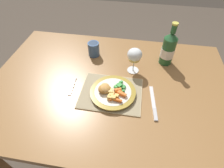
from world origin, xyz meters
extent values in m
plane|color=#4C4238|center=(0.00, 0.00, 0.00)|extent=(6.00, 6.00, 0.00)
cube|color=olive|center=(0.00, 0.00, 0.72)|extent=(1.36, 0.93, 0.04)
cube|color=olive|center=(-0.62, 0.41, 0.35)|extent=(0.06, 0.06, 0.70)
cube|color=olive|center=(0.62, 0.41, 0.35)|extent=(0.06, 0.06, 0.70)
cube|color=#CCB789|center=(0.02, -0.07, 0.74)|extent=(0.32, 0.26, 0.01)
cube|color=gray|center=(0.02, -0.07, 0.75)|extent=(0.32, 0.25, 0.00)
cylinder|color=silver|center=(0.03, -0.07, 0.75)|extent=(0.20, 0.20, 0.01)
cylinder|color=olive|center=(0.03, -0.07, 0.76)|extent=(0.24, 0.24, 0.01)
cylinder|color=silver|center=(0.03, -0.07, 0.77)|extent=(0.19, 0.19, 0.00)
ellipsoid|color=#B77F3D|center=(0.00, -0.08, 0.78)|extent=(0.07, 0.07, 0.04)
ellipsoid|color=tan|center=(-0.01, -0.08, 0.79)|extent=(0.06, 0.07, 0.04)
ellipsoid|color=tan|center=(-0.01, -0.08, 0.78)|extent=(0.07, 0.07, 0.04)
ellipsoid|color=#A87033|center=(-0.01, -0.08, 0.78)|extent=(0.06, 0.07, 0.04)
cube|color=#338438|center=(0.09, -0.07, 0.77)|extent=(0.02, 0.02, 0.01)
cube|color=#338438|center=(0.07, -0.05, 0.77)|extent=(0.02, 0.02, 0.01)
cube|color=#338438|center=(0.08, -0.04, 0.77)|extent=(0.03, 0.03, 0.01)
cube|color=#338438|center=(0.06, -0.03, 0.77)|extent=(0.03, 0.03, 0.01)
cube|color=#4CA84C|center=(0.07, -0.04, 0.77)|extent=(0.02, 0.03, 0.01)
cube|color=green|center=(0.06, -0.04, 0.77)|extent=(0.03, 0.03, 0.01)
cube|color=#338438|center=(0.07, -0.09, 0.77)|extent=(0.03, 0.02, 0.01)
cube|color=green|center=(0.06, -0.04, 0.78)|extent=(0.03, 0.03, 0.01)
cube|color=#4CA84C|center=(0.07, -0.06, 0.77)|extent=(0.02, 0.03, 0.01)
cube|color=green|center=(0.04, -0.05, 0.77)|extent=(0.02, 0.02, 0.01)
cube|color=#338438|center=(0.09, -0.04, 0.77)|extent=(0.02, 0.02, 0.01)
cube|color=#338438|center=(0.07, -0.04, 0.78)|extent=(0.02, 0.02, 0.01)
cube|color=#338438|center=(0.05, -0.07, 0.77)|extent=(0.03, 0.02, 0.01)
cube|color=#338438|center=(0.07, -0.01, 0.77)|extent=(0.02, 0.02, 0.01)
cylinder|color=orange|center=(0.07, -0.14, 0.77)|extent=(0.04, 0.02, 0.02)
cylinder|color=orange|center=(0.06, -0.07, 0.78)|extent=(0.04, 0.03, 0.02)
cylinder|color=orange|center=(0.08, -0.09, 0.78)|extent=(0.05, 0.03, 0.02)
cylinder|color=orange|center=(0.04, -0.12, 0.77)|extent=(0.03, 0.05, 0.02)
cylinder|color=orange|center=(0.07, -0.08, 0.78)|extent=(0.05, 0.04, 0.02)
cube|color=silver|center=(-0.20, -0.07, 0.74)|extent=(0.02, 0.09, 0.01)
cube|color=silver|center=(-0.20, -0.02, 0.74)|extent=(0.01, 0.02, 0.01)
cube|color=silver|center=(-0.19, 0.00, 0.74)|extent=(0.00, 0.02, 0.00)
cube|color=silver|center=(-0.20, 0.00, 0.74)|extent=(0.00, 0.02, 0.00)
cube|color=silver|center=(-0.20, 0.00, 0.74)|extent=(0.00, 0.02, 0.00)
cube|color=silver|center=(-0.20, 0.00, 0.74)|extent=(0.00, 0.02, 0.00)
cube|color=silver|center=(0.24, -0.06, 0.74)|extent=(0.04, 0.15, 0.00)
cube|color=#B2B2B7|center=(0.25, -0.17, 0.74)|extent=(0.03, 0.07, 0.01)
cylinder|color=silver|center=(0.12, 0.13, 0.74)|extent=(0.07, 0.07, 0.00)
cylinder|color=silver|center=(0.12, 0.13, 0.78)|extent=(0.01, 0.01, 0.08)
ellipsoid|color=silver|center=(0.12, 0.13, 0.86)|extent=(0.08, 0.08, 0.07)
cylinder|color=#EACC66|center=(0.12, 0.13, 0.84)|extent=(0.07, 0.07, 0.03)
cylinder|color=#23562D|center=(0.31, 0.24, 0.83)|extent=(0.08, 0.08, 0.17)
cone|color=#23562D|center=(0.31, 0.24, 0.93)|extent=(0.08, 0.08, 0.04)
cylinder|color=#23562D|center=(0.31, 0.24, 0.97)|extent=(0.03, 0.03, 0.05)
cylinder|color=#BFB74C|center=(0.31, 0.24, 1.00)|extent=(0.03, 0.03, 0.01)
cylinder|color=white|center=(0.31, 0.24, 0.82)|extent=(0.08, 0.08, 0.06)
cube|color=#DBB256|center=(0.02, -0.13, 0.78)|extent=(0.02, 0.02, 0.02)
cube|color=#DBB256|center=(0.04, -0.13, 0.78)|extent=(0.02, 0.02, 0.02)
cube|color=#DBB256|center=(0.06, -0.11, 0.78)|extent=(0.02, 0.02, 0.02)
cube|color=#DBB256|center=(0.03, -0.11, 0.78)|extent=(0.03, 0.02, 0.02)
cube|color=#DBB256|center=(0.03, -0.10, 0.78)|extent=(0.03, 0.03, 0.02)
cube|color=#E5BC66|center=(0.02, -0.09, 0.78)|extent=(0.02, 0.03, 0.03)
cylinder|color=#385684|center=(-0.14, 0.24, 0.79)|extent=(0.07, 0.07, 0.09)
cylinder|color=#1E2F48|center=(-0.14, 0.24, 0.83)|extent=(0.06, 0.06, 0.01)
camera|label=1|loc=(0.12, -0.66, 1.45)|focal=28.00mm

